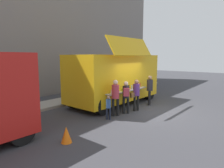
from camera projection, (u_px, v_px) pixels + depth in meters
ground_plane at (150, 111)px, 10.27m from camera, size 60.00×60.00×0.00m
curb_strip at (31, 109)px, 10.53m from camera, size 28.00×1.60×0.15m
building_behind at (8, 22)px, 12.99m from camera, size 32.00×2.40×10.17m
food_truck_main at (115, 77)px, 11.89m from camera, size 6.12×3.24×3.83m
traffic_cone_orange at (66, 135)px, 6.49m from camera, size 0.36×0.36×0.55m
trash_bin at (123, 85)px, 16.81m from camera, size 0.60×0.60×0.87m
customer_front_ordering at (136, 92)px, 10.25m from camera, size 0.54×0.36×1.65m
customer_mid_with_backpack at (126, 94)px, 9.71m from camera, size 0.52×0.48×1.62m
customer_rear_waiting at (115, 94)px, 9.37m from camera, size 0.35×0.35×1.74m
customer_extra_browsing at (150, 87)px, 11.55m from camera, size 0.35×0.35×1.73m
child_near_queue at (108, 105)px, 8.87m from camera, size 0.22×0.22×1.08m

